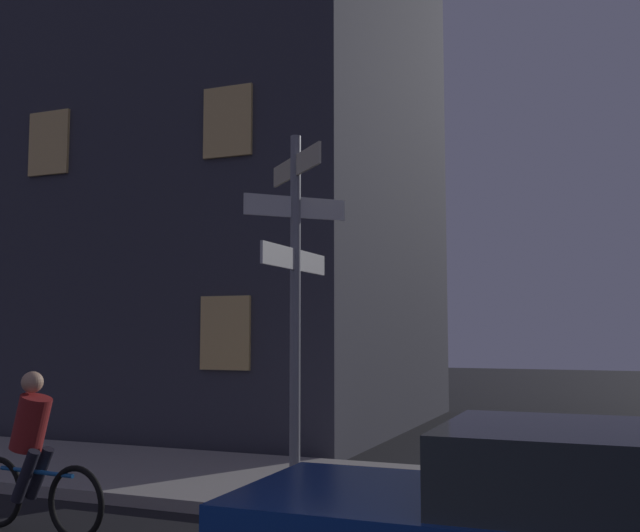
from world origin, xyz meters
TOP-DOWN VIEW (x-y plane):
  - sidewalk_kerb at (0.00, 6.73)m, footprint 40.00×3.13m
  - signpost at (-1.15, 5.52)m, footprint 1.03×1.73m
  - cyclist at (-3.31, 3.87)m, footprint 1.82×0.36m
  - building_left_block at (-7.48, 12.66)m, footprint 11.31×8.31m

SIDE VIEW (x-z plane):
  - sidewalk_kerb at x=0.00m, z-range 0.00..0.14m
  - cyclist at x=-3.31m, z-range -0.06..1.55m
  - signpost at x=-1.15m, z-range 0.54..4.66m
  - building_left_block at x=-7.48m, z-range 0.00..13.54m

